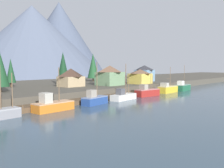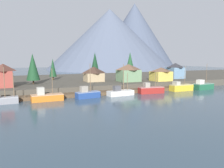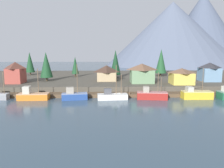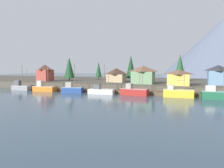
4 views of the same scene
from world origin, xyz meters
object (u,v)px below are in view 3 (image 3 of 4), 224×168
fishing_boat_blue (74,95)px  fishing_boat_yellow (196,94)px  house_yellow (181,76)px  conifer_near_left (116,62)px  conifer_back_left (75,65)px  conifer_near_right (30,62)px  fishing_boat_orange (33,95)px  conifer_mid_right (161,61)px  house_green (142,73)px  conifer_mid_left (46,65)px  house_red (16,72)px  house_tan (107,73)px  house_blue (209,72)px  fishing_boat_red (151,95)px  fishing_boat_white (112,96)px

fishing_boat_blue → fishing_boat_yellow: size_ratio=1.14×
fishing_boat_blue → house_yellow: size_ratio=1.35×
conifer_near_left → conifer_back_left: conifer_near_left is taller
house_yellow → conifer_near_right: size_ratio=0.69×
fishing_boat_orange → conifer_mid_right: 56.67m
house_green → conifer_mid_left: (-33.86, 5.35, 2.51)m
conifer_mid_left → conifer_mid_right: 48.01m
house_red → house_yellow: 55.42m
fishing_boat_blue → house_tan: fishing_boat_blue is taller
house_tan → conifer_mid_right: (23.79, 15.14, 3.58)m
house_blue → conifer_back_left: conifer_back_left is taller
conifer_mid_right → fishing_boat_blue: bearing=-133.1°
house_yellow → conifer_mid_right: conifer_mid_right is taller
fishing_boat_red → house_green: (-0.37, 14.59, 4.63)m
fishing_boat_white → conifer_near_left: conifer_near_left is taller
house_red → house_tan: (30.70, 5.07, -0.77)m
fishing_boat_red → conifer_near_right: size_ratio=0.81×
conifer_near_left → house_blue: bearing=-17.9°
conifer_near_right → house_tan: bearing=-31.2°
fishing_boat_orange → fishing_boat_yellow: size_ratio=1.00×
house_red → house_blue: size_ratio=1.07×
fishing_boat_yellow → conifer_back_left: size_ratio=0.99×
fishing_boat_red → house_red: (-43.14, 14.81, 4.93)m
house_blue → conifer_back_left: (-50.18, 14.27, 1.54)m
fishing_boat_yellow → conifer_mid_right: size_ratio=0.74×
fishing_boat_yellow → conifer_near_left: conifer_near_left is taller
house_yellow → house_blue: size_ratio=1.08×
fishing_boat_yellow → conifer_near_right: conifer_near_right is taller
fishing_boat_white → conifer_mid_left: bearing=134.9°
conifer_mid_right → house_blue: bearing=-52.3°
fishing_boat_white → house_green: 18.61m
house_tan → conifer_near_right: 41.26m
house_red → conifer_back_left: bearing=44.8°
conifer_back_left → fishing_boat_white: bearing=-65.4°
fishing_boat_yellow → house_red: size_ratio=1.20×
fishing_boat_white → house_tan: size_ratio=1.35×
conifer_mid_left → conifer_mid_right: (45.58, 15.08, 0.60)m
fishing_boat_blue → fishing_boat_red: 21.34m
fishing_boat_blue → conifer_back_left: bearing=89.1°
fishing_boat_orange → house_yellow: fishing_boat_orange is taller
house_yellow → conifer_mid_right: size_ratio=0.62×
house_green → conifer_near_right: size_ratio=0.76×
fishing_boat_blue → fishing_boat_white: size_ratio=1.03×
fishing_boat_yellow → conifer_mid_left: bearing=157.5°
conifer_near_left → house_tan: bearing=-112.4°
house_red → conifer_near_right: 26.85m
conifer_mid_right → conifer_back_left: size_ratio=1.35×
house_tan → house_yellow: 26.05m
fishing_boat_yellow → house_yellow: 11.66m
house_tan → house_blue: bearing=-3.0°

